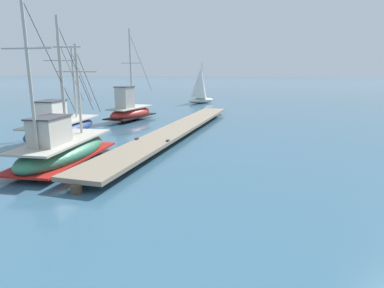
{
  "coord_description": "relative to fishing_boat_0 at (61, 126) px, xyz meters",
  "views": [
    {
      "loc": [
        0.92,
        0.11,
        3.73
      ],
      "look_at": [
        -2.38,
        9.82,
        1.4
      ],
      "focal_mm": 30.45,
      "sensor_mm": 36.0,
      "label": 1
    }
  ],
  "objects": [
    {
      "name": "floating_dock",
      "position": [
        5.87,
        3.09,
        -0.29
      ],
      "size": [
        2.63,
        20.15,
        0.53
      ],
      "color": "gray",
      "rests_on": "ground"
    },
    {
      "name": "fishing_boat_0",
      "position": [
        0.0,
        0.0,
        0.0
      ],
      "size": [
        3.19,
        7.07,
        5.61
      ],
      "color": "navy",
      "rests_on": "ground"
    },
    {
      "name": "fishing_boat_1",
      "position": [
        0.29,
        7.23,
        0.08
      ],
      "size": [
        2.22,
        5.61,
        6.71
      ],
      "color": "#AD2823",
      "rests_on": "ground"
    },
    {
      "name": "fishing_boat_2",
      "position": [
        3.68,
        -4.26,
        -0.0
      ],
      "size": [
        2.93,
        6.44,
        6.35
      ],
      "color": "#337556",
      "rests_on": "ground"
    },
    {
      "name": "distant_sailboat",
      "position": [
        1.47,
        21.32,
        1.35
      ],
      "size": [
        2.94,
        3.72,
        4.54
      ],
      "color": "silver",
      "rests_on": "ground"
    }
  ]
}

